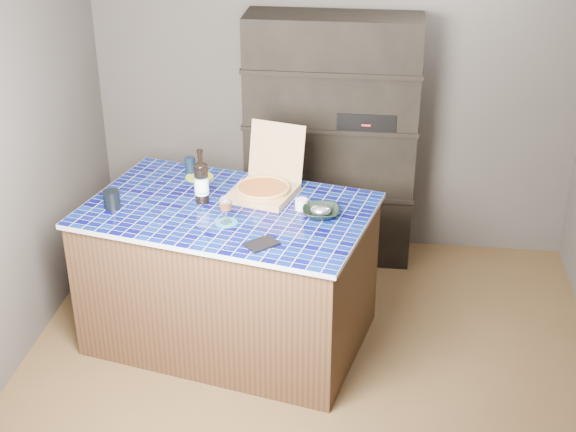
# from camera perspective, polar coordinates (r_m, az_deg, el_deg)

# --- Properties ---
(room) EXTENTS (3.50, 3.50, 3.50)m
(room) POSITION_cam_1_polar(r_m,az_deg,el_deg) (4.21, 1.62, 2.20)
(room) COLOR brown
(room) RESTS_ON ground
(shelving_unit) EXTENTS (1.20, 0.41, 1.80)m
(shelving_unit) POSITION_cam_1_polar(r_m,az_deg,el_deg) (5.75, 3.10, 5.34)
(shelving_unit) COLOR black
(shelving_unit) RESTS_ON floor
(kitchen_island) EXTENTS (1.85, 1.39, 0.91)m
(kitchen_island) POSITION_cam_1_polar(r_m,az_deg,el_deg) (4.96, -4.17, -4.14)
(kitchen_island) COLOR #4E2F1E
(kitchen_island) RESTS_ON floor
(pizza_box) EXTENTS (0.46, 0.52, 0.39)m
(pizza_box) POSITION_cam_1_polar(r_m,az_deg,el_deg) (4.87, -1.68, 2.11)
(pizza_box) COLOR tan
(pizza_box) RESTS_ON kitchen_island
(mead_bottle) EXTENTS (0.09, 0.09, 0.33)m
(mead_bottle) POSITION_cam_1_polar(r_m,az_deg,el_deg) (4.78, -6.18, 2.44)
(mead_bottle) COLOR black
(mead_bottle) RESTS_ON kitchen_island
(teal_trivet) EXTENTS (0.13, 0.13, 0.01)m
(teal_trivet) POSITION_cam_1_polar(r_m,az_deg,el_deg) (4.57, -4.41, -0.48)
(teal_trivet) COLOR #1B6F8D
(teal_trivet) RESTS_ON kitchen_island
(wine_glass) EXTENTS (0.08, 0.08, 0.17)m
(wine_glass) POSITION_cam_1_polar(r_m,az_deg,el_deg) (4.52, -4.46, 0.85)
(wine_glass) COLOR white
(wine_glass) RESTS_ON teal_trivet
(tumbler) EXTENTS (0.10, 0.10, 0.11)m
(tumbler) POSITION_cam_1_polar(r_m,az_deg,el_deg) (4.82, -12.42, 1.16)
(tumbler) COLOR black
(tumbler) RESTS_ON kitchen_island
(dvd_case) EXTENTS (0.21, 0.20, 0.01)m
(dvd_case) POSITION_cam_1_polar(r_m,az_deg,el_deg) (4.33, -1.89, -2.00)
(dvd_case) COLOR black
(dvd_case) RESTS_ON kitchen_island
(bowl) EXTENTS (0.23, 0.23, 0.05)m
(bowl) POSITION_cam_1_polar(r_m,az_deg,el_deg) (4.62, 2.35, 0.27)
(bowl) COLOR black
(bowl) RESTS_ON kitchen_island
(foil_contents) EXTENTS (0.12, 0.10, 0.06)m
(foil_contents) POSITION_cam_1_polar(r_m,az_deg,el_deg) (4.62, 2.35, 0.42)
(foil_contents) COLOR silver
(foil_contents) RESTS_ON bowl
(white_jar) EXTENTS (0.08, 0.08, 0.06)m
(white_jar) POSITION_cam_1_polar(r_m,az_deg,el_deg) (4.70, 0.96, 0.84)
(white_jar) COLOR silver
(white_jar) RESTS_ON kitchen_island
(navy_cup) EXTENTS (0.07, 0.07, 0.11)m
(navy_cup) POSITION_cam_1_polar(r_m,az_deg,el_deg) (5.21, -6.99, 3.60)
(navy_cup) COLOR black
(navy_cup) RESTS_ON kitchen_island
(green_trivet) EXTENTS (0.18, 0.18, 0.01)m
(green_trivet) POSITION_cam_1_polar(r_m,az_deg,el_deg) (5.16, -6.31, 2.78)
(green_trivet) COLOR #A7B727
(green_trivet) RESTS_ON kitchen_island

